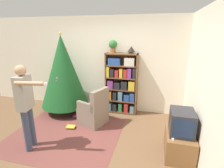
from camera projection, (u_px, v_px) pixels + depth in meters
ground_plane at (85, 143)px, 3.54m from camera, size 14.00×14.00×0.00m
wall_back at (109, 64)px, 4.91m from camera, size 8.00×0.10×2.60m
wall_right at (209, 91)px, 2.66m from camera, size 0.10×8.00×2.60m
area_rug at (66, 134)px, 3.88m from camera, size 2.34×2.08×0.01m
bookshelf at (122, 84)px, 4.73m from camera, size 0.85×0.31×1.65m
tv_stand at (179, 144)px, 3.15m from camera, size 0.49×0.71×0.46m
television at (182, 122)px, 3.02m from camera, size 0.40×0.49×0.42m
game_remote at (173, 138)px, 2.92m from camera, size 0.04×0.12×0.02m
christmas_tree at (63, 71)px, 4.69m from camera, size 1.27×1.27×2.18m
armchair at (94, 112)px, 4.23m from camera, size 0.73×0.72×0.92m
standing_person at (26, 101)px, 3.14m from camera, size 0.68×0.46×1.63m
potted_plant at (113, 45)px, 4.51m from camera, size 0.22×0.22×0.33m
table_lamp at (131, 49)px, 4.42m from camera, size 0.20×0.20×0.18m
book_pile_near_tree at (77, 116)px, 4.59m from camera, size 0.22×0.19×0.10m
book_pile_by_chair at (71, 127)px, 4.09m from camera, size 0.23×0.17×0.06m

